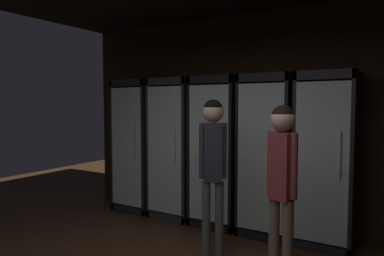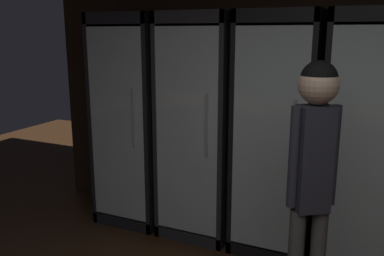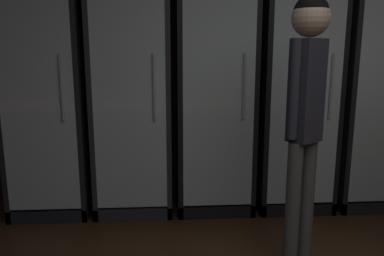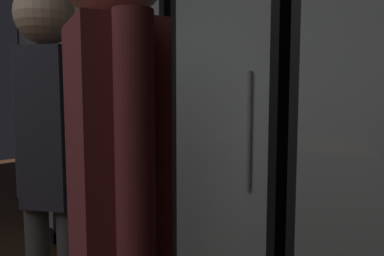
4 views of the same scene
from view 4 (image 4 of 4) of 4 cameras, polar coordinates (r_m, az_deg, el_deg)
wall_back at (r=2.23m, az=13.22°, el=9.55°), size 6.00×0.06×2.80m
cooler_far_left at (r=3.54m, az=-18.10°, el=0.75°), size 0.63×0.59×1.96m
cooler_left at (r=2.95m, az=-12.13°, el=-0.06°), size 0.63×0.59×1.96m
cooler_center at (r=2.41m, az=-3.24°, el=-1.14°), size 0.63×0.59×1.96m
cooler_right at (r=1.96m, az=10.08°, el=-2.41°), size 0.63×0.59×1.96m
shopper_near at (r=1.50m, az=-21.11°, el=-1.08°), size 0.25×0.22×1.65m
shopper_far at (r=0.71m, az=-11.64°, el=-12.87°), size 0.29×0.21×1.59m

